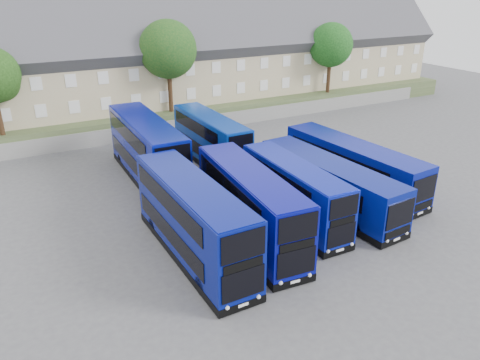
% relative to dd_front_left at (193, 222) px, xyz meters
% --- Properties ---
extents(ground, '(120.00, 120.00, 0.00)m').
position_rel_dd_front_left_xyz_m(ground, '(5.67, -1.67, -2.22)').
color(ground, '#4B4C51').
rests_on(ground, ground).
extents(retaining_wall, '(70.00, 0.40, 1.50)m').
position_rel_dd_front_left_xyz_m(retaining_wall, '(5.67, 22.33, -1.47)').
color(retaining_wall, slate).
rests_on(retaining_wall, ground).
extents(earth_bank, '(80.00, 20.00, 2.00)m').
position_rel_dd_front_left_xyz_m(earth_bank, '(5.67, 32.33, -1.22)').
color(earth_bank, '#414F2C').
rests_on(earth_bank, ground).
extents(terrace_row, '(66.00, 10.40, 11.20)m').
position_rel_dd_front_left_xyz_m(terrace_row, '(11.67, 28.33, 4.37)').
color(terrace_row, tan).
rests_on(terrace_row, earth_bank).
extents(dd_front_left, '(2.76, 11.42, 4.52)m').
position_rel_dd_front_left_xyz_m(dd_front_left, '(0.00, 0.00, 0.00)').
color(dd_front_left, navy).
rests_on(dd_front_left, ground).
extents(dd_front_mid, '(3.37, 11.19, 4.38)m').
position_rel_dd_front_left_xyz_m(dd_front_mid, '(3.75, 0.19, -0.07)').
color(dd_front_mid, '#070A83').
rests_on(dd_front_mid, ground).
extents(dd_front_right, '(2.44, 9.89, 3.91)m').
position_rel_dd_front_left_xyz_m(dd_front_right, '(7.39, 0.91, -0.30)').
color(dd_front_right, '#081597').
rests_on(dd_front_right, ground).
extents(dd_rear_left, '(2.98, 12.18, 4.82)m').
position_rel_dd_front_left_xyz_m(dd_rear_left, '(1.29, 12.05, 0.15)').
color(dd_rear_left, '#07118B').
rests_on(dd_rear_left, ground).
extents(dd_rear_right, '(2.58, 10.49, 4.15)m').
position_rel_dd_front_left_xyz_m(dd_rear_right, '(7.13, 12.93, -0.19)').
color(dd_rear_right, '#0834A0').
rests_on(dd_rear_right, ground).
extents(coach_east_a, '(3.45, 12.42, 3.36)m').
position_rel_dd_front_left_xyz_m(coach_east_a, '(10.63, 1.46, -0.58)').
color(coach_east_a, navy).
rests_on(coach_east_a, ground).
extents(coach_east_b, '(3.73, 12.76, 3.44)m').
position_rel_dd_front_left_xyz_m(coach_east_b, '(14.43, 3.36, -0.53)').
color(coach_east_b, '#071184').
rests_on(coach_east_b, ground).
extents(tree_mid, '(5.76, 5.76, 9.18)m').
position_rel_dd_front_left_xyz_m(tree_mid, '(7.82, 23.93, 5.84)').
color(tree_mid, '#382314').
rests_on(tree_mid, earth_bank).
extents(tree_east, '(5.12, 5.12, 8.16)m').
position_rel_dd_front_left_xyz_m(tree_east, '(27.82, 23.43, 5.17)').
color(tree_east, '#382314').
rests_on(tree_east, earth_bank).
extents(tree_far, '(5.44, 5.44, 8.67)m').
position_rel_dd_front_left_xyz_m(tree_far, '(33.82, 30.43, 5.51)').
color(tree_far, '#382314').
rests_on(tree_far, earth_bank).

